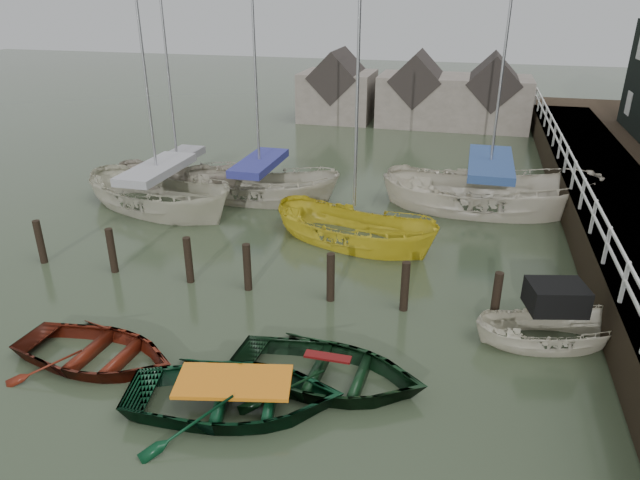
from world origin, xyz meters
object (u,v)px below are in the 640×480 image
(sailboat_b, at_px, (261,197))
(sailboat_d, at_px, (485,208))
(rowboat_red, at_px, (98,362))
(motorboat, at_px, (550,338))
(rowboat_dkgreen, at_px, (328,383))
(rowboat_green, at_px, (236,408))
(sailboat_e, at_px, (180,186))
(sailboat_a, at_px, (161,208))
(sailboat_c, at_px, (354,241))

(sailboat_b, bearing_deg, sailboat_d, -84.34)
(rowboat_red, xyz_separation_m, motorboat, (10.09, 3.48, 0.12))
(sailboat_b, xyz_separation_m, sailboat_d, (8.81, 1.10, -0.01))
(rowboat_dkgreen, relative_size, sailboat_d, 0.36)
(rowboat_green, distance_m, sailboat_d, 14.02)
(rowboat_dkgreen, distance_m, sailboat_d, 12.32)
(rowboat_dkgreen, distance_m, sailboat_e, 14.58)
(rowboat_dkgreen, relative_size, sailboat_a, 0.38)
(sailboat_a, distance_m, sailboat_e, 2.58)
(sailboat_b, bearing_deg, rowboat_dkgreen, -154.41)
(rowboat_green, distance_m, rowboat_dkgreen, 2.05)
(sailboat_a, xyz_separation_m, sailboat_e, (-0.51, 2.53, 0.00))
(rowboat_dkgreen, bearing_deg, sailboat_b, 29.80)
(sailboat_c, bearing_deg, rowboat_green, -165.20)
(rowboat_dkgreen, height_order, sailboat_b, sailboat_b)
(rowboat_green, bearing_deg, sailboat_b, 5.33)
(sailboat_a, distance_m, sailboat_c, 7.92)
(sailboat_a, xyz_separation_m, sailboat_c, (7.84, -1.13, -0.05))
(sailboat_c, bearing_deg, sailboat_e, 85.18)
(rowboat_red, relative_size, rowboat_green, 0.88)
(rowboat_green, height_order, sailboat_d, sailboat_d)
(rowboat_red, distance_m, sailboat_b, 11.38)
(sailboat_a, relative_size, sailboat_b, 1.02)
(sailboat_b, relative_size, sailboat_c, 1.04)
(rowboat_dkgreen, distance_m, sailboat_c, 7.60)
(rowboat_green, bearing_deg, sailboat_c, -16.62)
(rowboat_dkgreen, relative_size, sailboat_b, 0.38)
(rowboat_green, relative_size, sailboat_b, 0.40)
(sailboat_a, height_order, sailboat_c, sailboat_a)
(rowboat_red, height_order, sailboat_e, sailboat_e)
(motorboat, bearing_deg, rowboat_dkgreen, 107.32)
(sailboat_e, bearing_deg, sailboat_d, -86.91)
(sailboat_a, bearing_deg, rowboat_red, -141.56)
(rowboat_red, bearing_deg, sailboat_e, 22.01)
(sailboat_b, relative_size, sailboat_d, 0.94)
(rowboat_red, relative_size, sailboat_c, 0.36)
(sailboat_b, bearing_deg, sailboat_e, 82.18)
(rowboat_red, bearing_deg, rowboat_dkgreen, -80.41)
(rowboat_dkgreen, bearing_deg, motorboat, -56.33)
(rowboat_dkgreen, height_order, sailboat_c, sailboat_c)
(rowboat_green, height_order, sailboat_b, sailboat_b)
(rowboat_red, xyz_separation_m, sailboat_c, (4.30, 8.14, 0.01))
(rowboat_dkgreen, xyz_separation_m, sailboat_c, (-0.99, 7.54, 0.01))
(rowboat_red, xyz_separation_m, rowboat_green, (3.67, -0.65, 0.00))
(rowboat_green, relative_size, sailboat_d, 0.37)
(sailboat_c, distance_m, sailboat_d, 6.10)
(rowboat_dkgreen, bearing_deg, sailboat_d, -12.84)
(motorboat, bearing_deg, sailboat_e, 45.92)
(rowboat_red, height_order, rowboat_dkgreen, rowboat_dkgreen)
(motorboat, relative_size, sailboat_a, 0.34)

